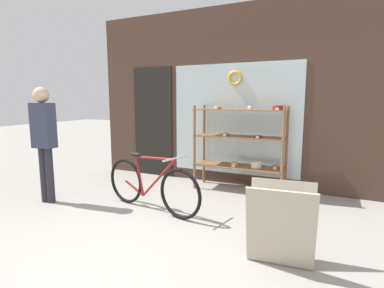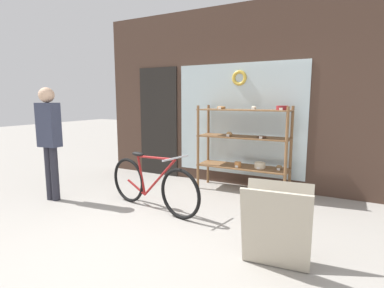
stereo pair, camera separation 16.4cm
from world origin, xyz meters
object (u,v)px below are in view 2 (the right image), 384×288
pedestrian (49,135)px  bicycle (152,184)px  sandwich_board (276,227)px  display_case (245,141)px

pedestrian → bicycle: bearing=8.2°
sandwich_board → pedestrian: pedestrian is taller
display_case → bicycle: size_ratio=0.90×
display_case → bicycle: bearing=-122.1°
sandwich_board → pedestrian: 3.42m
bicycle → sandwich_board: bearing=-8.3°
bicycle → pedestrian: bearing=-155.2°
display_case → pedestrian: bearing=-144.3°
display_case → sandwich_board: size_ratio=1.96×
bicycle → display_case: bearing=69.7°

